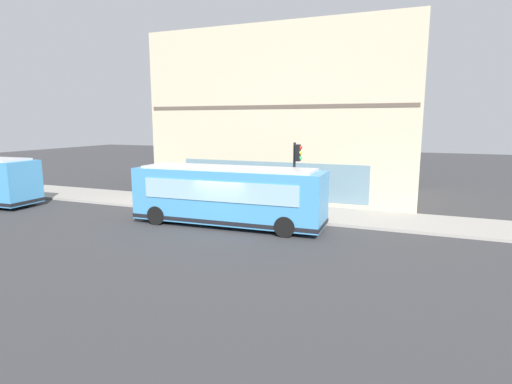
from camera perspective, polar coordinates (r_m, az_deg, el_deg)
ground at (r=20.85m, az=-4.44°, el=-5.15°), size 120.00×120.00×0.00m
sidewalk_curb at (r=24.99m, az=0.32°, el=-2.44°), size 4.15×40.00×0.15m
building_corner at (r=31.03m, az=5.17°, el=10.36°), size 9.88×17.98×11.42m
city_bus_nearside at (r=21.24m, az=-3.96°, el=-0.57°), size 2.89×10.12×3.07m
traffic_light_near_corner at (r=22.26m, az=5.66°, el=3.67°), size 0.32×0.49×4.11m
fire_hydrant at (r=25.31m, az=1.94°, el=-1.28°), size 0.35×0.35×0.74m
pedestrian_near_building_entrance at (r=28.63m, az=-10.09°, el=0.95°), size 0.32×0.32×1.57m
pedestrian_near_hydrant at (r=25.57m, az=-3.78°, el=0.03°), size 0.32×0.32×1.57m
pedestrian_walking_along_curb at (r=24.04m, az=0.60°, el=-0.34°), size 0.32×0.32×1.72m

